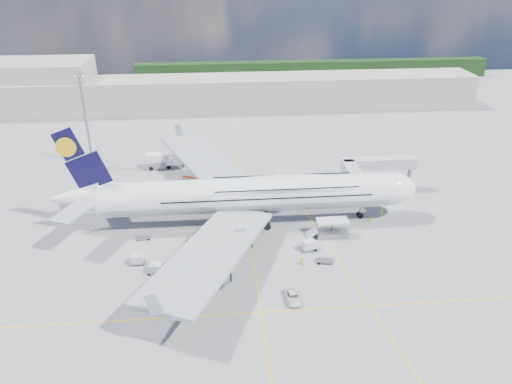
{
  "coord_description": "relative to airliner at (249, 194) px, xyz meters",
  "views": [
    {
      "loc": [
        -6.76,
        -84.6,
        54.01
      ],
      "look_at": [
        1.63,
        8.0,
        8.33
      ],
      "focal_mm": 35.0,
      "sensor_mm": 36.0,
      "label": 1
    }
  ],
  "objects": [
    {
      "name": "light_mast",
      "position": [
        -40.26,
        35.0,
        6.34
      ],
      "size": [
        3.0,
        0.7,
        25.5
      ],
      "color": "gray",
      "rests_on": "ground"
    },
    {
      "name": "crew_nose",
      "position": [
        29.85,
        0.51,
        -5.89
      ],
      "size": [
        0.86,
        0.81,
        1.97
      ],
      "primitive_type": "imported",
      "rotation": [
        0.0,
        0.0,
        0.64
      ],
      "color": "#ACF91A",
      "rests_on": "ground"
    },
    {
      "name": "terminal",
      "position": [
        -0.26,
        85.0,
        -0.87
      ],
      "size": [
        180.0,
        16.0,
        12.0
      ],
      "primitive_type": "cube",
      "color": "#B2AD9E",
      "rests_on": "ground"
    },
    {
      "name": "catering_truck_outer",
      "position": [
        -21.89,
        31.96,
        -4.9
      ],
      "size": [
        7.33,
        3.43,
        4.23
      ],
      "rotation": [
        0.0,
        0.0,
        0.13
      ],
      "color": "gray",
      "rests_on": "ground"
    },
    {
      "name": "crew_loader",
      "position": [
        26.27,
        -2.53,
        -6.07
      ],
      "size": [
        0.97,
        0.98,
        1.6
      ],
      "primitive_type": "imported",
      "rotation": [
        0.0,
        0.0,
        -0.8
      ],
      "color": "#DEFD1A",
      "rests_on": "ground"
    },
    {
      "name": "service_van",
      "position": [
        5.36,
        -27.4,
        -6.18
      ],
      "size": [
        2.6,
        5.11,
        1.38
      ],
      "primitive_type": "imported",
      "rotation": [
        0.0,
        0.0,
        0.06
      ],
      "color": "silver",
      "rests_on": "ground"
    },
    {
      "name": "crew_van",
      "position": [
        8.64,
        -17.09,
        -5.96
      ],
      "size": [
        0.8,
        1.01,
        1.81
      ],
      "primitive_type": "imported",
      "rotation": [
        0.0,
        0.0,
        1.85
      ],
      "color": "#95DD17",
      "rests_on": "ground"
    },
    {
      "name": "dolly_row_c",
      "position": [
        -9.11,
        -11.92,
        -6.53
      ],
      "size": [
        3.26,
        2.12,
        0.44
      ],
      "rotation": [
        0.0,
        0.0,
        0.18
      ],
      "color": "gray",
      "rests_on": "ground"
    },
    {
      "name": "crew_tug",
      "position": [
        -4.36,
        -18.55,
        -5.99
      ],
      "size": [
        1.27,
        0.93,
        1.76
      ],
      "primitive_type": "imported",
      "rotation": [
        0.0,
        0.0,
        0.26
      ],
      "color": "#C3FF1A",
      "rests_on": "ground"
    },
    {
      "name": "cone_wing_right_inner",
      "position": [
        -5.12,
        -17.17,
        -6.6
      ],
      "size": [
        0.44,
        0.44,
        0.56
      ],
      "color": "red",
      "rests_on": "ground"
    },
    {
      "name": "dolly_back",
      "position": [
        -22.19,
        -5.02,
        -6.55
      ],
      "size": [
        2.97,
        1.88,
        0.41
      ],
      "rotation": [
        0.0,
        0.0,
        0.15
      ],
      "color": "gray",
      "rests_on": "ground"
    },
    {
      "name": "dolly_nose_far",
      "position": [
        13.22,
        -16.65,
        -6.5
      ],
      "size": [
        3.58,
        2.49,
        0.48
      ],
      "rotation": [
        0.0,
        0.0,
        -0.25
      ],
      "color": "gray",
      "rests_on": "ground"
    },
    {
      "name": "ground",
      "position": [
        -0.26,
        -10.0,
        -6.87
      ],
      "size": [
        300.0,
        300.0,
        0.0
      ],
      "primitive_type": "plane",
      "color": "gray",
      "rests_on": "ground"
    },
    {
      "name": "dolly_row_a",
      "position": [
        -22.38,
        -13.95,
        -5.83
      ],
      "size": [
        3.1,
        1.72,
        1.93
      ],
      "rotation": [
        0.0,
        0.0,
        0.03
      ],
      "color": "gray",
      "rests_on": "ground"
    },
    {
      "name": "airliner",
      "position": [
        0.0,
        0.0,
        0.0
      ],
      "size": [
        77.26,
        79.15,
        23.71
      ],
      "color": "white",
      "rests_on": "ground"
    },
    {
      "name": "cargo_loader",
      "position": [
        16.56,
        -7.11,
        -5.62
      ],
      "size": [
        8.53,
        3.2,
        3.67
      ],
      "color": "silver",
      "rests_on": "ground"
    },
    {
      "name": "catering_truck_inner",
      "position": [
        -11.43,
        20.77,
        -4.76
      ],
      "size": [
        8.02,
        4.9,
        4.46
      ],
      "rotation": [
        0.0,
        0.0,
        -0.33
      ],
      "color": "gray",
      "rests_on": "ground"
    },
    {
      "name": "taxi_line_main",
      "position": [
        -0.26,
        -10.0,
        -6.86
      ],
      "size": [
        0.25,
        220.0,
        0.01
      ],
      "primitive_type": "cube",
      "color": "yellow",
      "rests_on": "ground"
    },
    {
      "name": "cone_tail",
      "position": [
        -33.48,
        -1.58,
        -6.6
      ],
      "size": [
        0.44,
        0.44,
        0.56
      ],
      "color": "red",
      "rests_on": "ground"
    },
    {
      "name": "cone_wing_left_outer",
      "position": [
        -18.31,
        29.9,
        -6.59
      ],
      "size": [
        0.45,
        0.45,
        0.57
      ],
      "color": "red",
      "rests_on": "ground"
    },
    {
      "name": "cone_wing_left_inner",
      "position": [
        -8.96,
        20.88,
        -6.61
      ],
      "size": [
        0.42,
        0.42,
        0.54
      ],
      "color": "red",
      "rests_on": "ground"
    },
    {
      "name": "baggage_tug",
      "position": [
        -7.41,
        -13.98,
        -6.14
      ],
      "size": [
        2.9,
        2.08,
        1.65
      ],
      "rotation": [
        0.0,
        0.0,
        0.36
      ],
      "color": "white",
      "rests_on": "ground"
    },
    {
      "name": "tree_line",
      "position": [
        39.74,
        130.0,
        -2.87
      ],
      "size": [
        160.0,
        6.0,
        8.0
      ],
      "primitive_type": "cube",
      "color": "#193814",
      "rests_on": "ground"
    },
    {
      "name": "cone_nose",
      "position": [
        41.36,
        -1.29,
        -6.62
      ],
      "size": [
        0.4,
        0.4,
        0.51
      ],
      "color": "red",
      "rests_on": "ground"
    },
    {
      "name": "cone_wing_right_outer",
      "position": [
        -10.57,
        -18.42,
        -6.64
      ],
      "size": [
        0.38,
        0.38,
        0.48
      ],
      "color": "red",
      "rests_on": "ground"
    },
    {
      "name": "crew_wing",
      "position": [
        -13.19,
        -7.97,
        -5.92
      ],
      "size": [
        0.92,
        1.2,
        1.9
      ],
      "primitive_type": "imported",
      "rotation": [
        0.0,
        0.0,
        1.1
      ],
      "color": "#BFFC1A",
      "rests_on": "ground"
    },
    {
      "name": "taxi_line_diag",
      "position": [
        13.74,
        -0.0,
        -6.86
      ],
      "size": [
        14.16,
        99.06,
        0.01
      ],
      "primitive_type": "cube",
      "rotation": [
        0.0,
        0.0,
        0.14
      ],
      "color": "yellow",
      "rests_on": "ground"
    },
    {
      "name": "hangar",
      "position": [
        -70.26,
        90.0,
        2.13
      ],
      "size": [
        40.0,
        22.0,
        18.0
      ],
      "primitive_type": "cube",
      "color": "#B2AD9E",
      "rests_on": "ground"
    },
    {
      "name": "jet_bridge",
      "position": [
        29.55,
        10.94,
        -0.02
      ],
      "size": [
        18.8,
        12.1,
        8.5
      ],
      "color": "#B7B7BC",
      "rests_on": "ground"
    },
    {
      "name": "dolly_nose_near",
      "position": [
        10.92,
        -12.09,
        -5.73
      ],
      "size": [
        3.73,
        2.76,
        2.11
      ],
      "rotation": [
        0.0,
        0.0,
        0.33
      ],
      "color": "gray",
      "rests_on": "ground"
    },
    {
      "name": "dolly_row_b",
      "position": [
        -18.52,
        -17.41,
        -5.8
      ],
      "size": [
        3.45,
        2.4,
        1.99
      ],
      "rotation": [
        0.0,
        0.0,
        -0.25
      ],
      "color": "gray",
      "rests_on": "ground"
    },
    {
      "name": "taxi_line_cross",
      "position": [
        -0.26,
        -30.0,
        -6.86
      ],
      "size": [
        120.0,
        0.25,
        0.01
      ],
      "primitive_type": "cube",
      "color": "yellow",
      "rests_on": "ground"
    }
  ]
}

